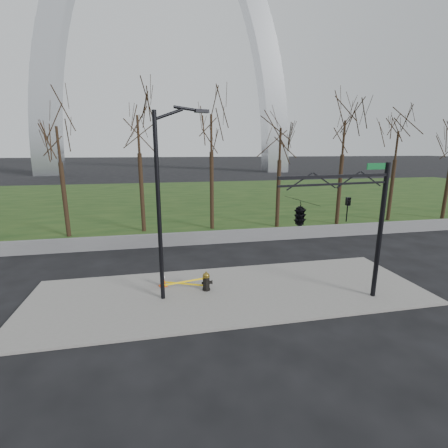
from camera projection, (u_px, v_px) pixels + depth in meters
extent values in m
plane|color=black|center=(230.00, 293.00, 14.72)|extent=(500.00, 500.00, 0.00)
cube|color=slate|center=(230.00, 292.00, 14.71)|extent=(18.00, 6.00, 0.10)
cube|color=#183513|center=(182.00, 198.00, 43.30)|extent=(120.00, 40.00, 0.06)
cube|color=#59595B|center=(205.00, 238.00, 22.24)|extent=(60.00, 0.30, 0.90)
cylinder|color=black|center=(206.00, 289.00, 14.82)|extent=(0.37, 0.37, 0.07)
cylinder|color=black|center=(206.00, 283.00, 14.75)|extent=(0.28, 0.28, 0.65)
cylinder|color=black|center=(211.00, 282.00, 14.75)|extent=(0.24, 0.21, 0.17)
cylinder|color=black|center=(203.00, 283.00, 14.74)|extent=(0.12, 0.12, 0.11)
cylinder|color=brown|center=(206.00, 276.00, 14.67)|extent=(0.33, 0.33, 0.07)
ellipsoid|color=brown|center=(206.00, 275.00, 14.66)|extent=(0.30, 0.30, 0.23)
cylinder|color=brown|center=(206.00, 272.00, 14.63)|extent=(0.07, 0.07, 0.09)
cube|color=#E54A0C|center=(163.00, 286.00, 15.24)|extent=(0.44, 0.44, 0.04)
cone|color=#E54A0C|center=(163.00, 279.00, 15.16)|extent=(0.27, 0.27, 0.63)
cylinder|color=white|center=(163.00, 277.00, 15.13)|extent=(0.20, 0.20, 0.10)
cylinder|color=black|center=(159.00, 212.00, 13.12)|extent=(0.18, 0.18, 8.00)
cylinder|color=black|center=(168.00, 114.00, 12.47)|extent=(1.25, 0.46, 0.56)
cylinder|color=black|center=(188.00, 109.00, 12.79)|extent=(1.19, 0.44, 0.22)
cube|color=black|center=(202.00, 111.00, 13.07)|extent=(0.64, 0.37, 0.14)
cylinder|color=black|center=(380.00, 233.00, 13.59)|extent=(0.20, 0.20, 6.00)
cube|color=black|center=(336.00, 176.00, 12.24)|extent=(4.98, 0.72, 0.12)
cube|color=black|center=(335.00, 184.00, 12.31)|extent=(4.97, 0.68, 0.08)
cube|color=#0C5926|center=(376.00, 166.00, 12.75)|extent=(0.90, 0.15, 0.25)
imported|color=black|center=(348.00, 210.00, 12.77)|extent=(0.19, 0.22, 1.00)
imported|color=black|center=(300.00, 213.00, 12.09)|extent=(0.82, 2.53, 1.00)
cube|color=yellow|center=(185.00, 282.00, 14.29)|extent=(2.00, 0.44, 0.08)
cube|color=yellow|center=(184.00, 284.00, 14.98)|extent=(1.98, 0.84, 0.08)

